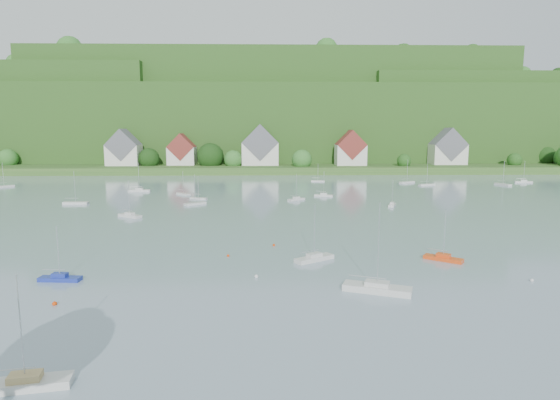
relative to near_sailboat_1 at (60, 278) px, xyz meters
name	(u,v)px	position (x,y,z in m)	size (l,w,h in m)	color
far_shore_strip	(250,166)	(17.16, 164.86, 1.10)	(600.00, 60.00, 3.00)	#2E5921
forested_ridge	(255,123)	(17.56, 233.43, 22.48)	(620.00, 181.22, 69.89)	#1A4215
village_building_0	(124,150)	(-37.84, 151.86, 9.11)	(14.00, 10.40, 16.00)	silver
village_building_1	(182,152)	(-12.84, 153.86, 8.35)	(12.00, 9.36, 14.00)	silver
village_building_2	(260,149)	(22.16, 152.86, 9.87)	(16.00, 11.44, 18.00)	silver
village_building_3	(350,151)	(62.16, 150.86, 9.03)	(13.00, 10.40, 15.50)	silver
village_building_4	(448,150)	(107.16, 154.86, 9.19)	(15.00, 10.40, 16.50)	silver
near_sailboat_1	(60,278)	(0.00, 0.00, 0.00)	(5.19, 1.84, 6.88)	navy
near_sailboat_2	(25,382)	(8.20, -24.40, 0.05)	(6.49, 2.84, 8.48)	silver
near_sailboat_3	(314,258)	(32.19, 8.16, 0.04)	(5.99, 4.82, 8.20)	silver
near_sailboat_4	(377,288)	(38.12, -5.00, 0.11)	(7.99, 4.85, 10.44)	silver
near_sailboat_5	(443,258)	(50.57, 7.77, 0.01)	(5.19, 4.46, 7.26)	#DE4514
mooring_buoy_0	(55,305)	(2.95, -8.10, -0.40)	(0.50, 0.50, 0.50)	#D63904
mooring_buoy_1	(256,278)	(24.15, 0.70, -0.40)	(0.50, 0.50, 0.50)	silver
mooring_buoy_2	(274,246)	(26.55, 16.90, -0.40)	(0.43, 0.43, 0.43)	#D63904
mooring_buoy_3	(228,256)	(19.75, 10.79, -0.40)	(0.40, 0.40, 0.40)	#D63904
mooring_buoy_4	(532,281)	(58.02, -1.67, -0.40)	(0.45, 0.45, 0.45)	silver
far_sailboat_cluster	(256,191)	(22.12, 83.40, -0.03)	(198.13, 71.41, 8.71)	silver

